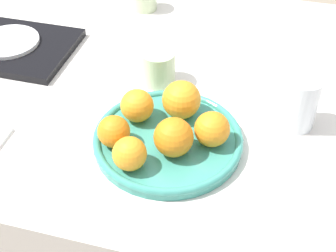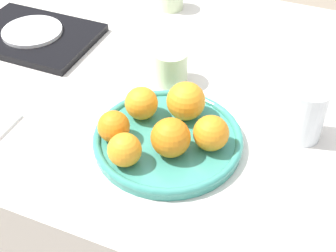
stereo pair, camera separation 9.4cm
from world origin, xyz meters
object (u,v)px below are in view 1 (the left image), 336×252
object	(u,v)px
orange_0	(130,154)
orange_5	(114,132)
orange_3	(137,106)
water_glass	(300,102)
serving_tray	(9,47)
side_plate	(8,42)
orange_4	(181,100)
cup_0	(158,67)
orange_1	(174,137)
fruit_platter	(168,139)
orange_2	(212,129)

from	to	relation	value
orange_0	orange_5	xyz separation A→B (m)	(-0.05, 0.05, -0.00)
orange_3	water_glass	size ratio (longest dim) A/B	0.59
water_glass	serving_tray	distance (m)	0.76
orange_0	side_plate	xyz separation A→B (m)	(-0.45, 0.34, -0.03)
orange_4	water_glass	world-z (taller)	water_glass
orange_3	orange_5	distance (m)	0.09
orange_4	serving_tray	distance (m)	0.54
orange_3	cup_0	xyz separation A→B (m)	(-0.00, 0.17, -0.01)
orange_1	orange_4	xyz separation A→B (m)	(-0.01, 0.11, 0.00)
orange_0	orange_3	distance (m)	0.14
orange_4	water_glass	distance (m)	0.25
orange_4	fruit_platter	bearing A→B (deg)	-96.41
orange_3	serving_tray	bearing A→B (deg)	154.78
orange_1	orange_5	xyz separation A→B (m)	(-0.12, -0.01, -0.01)
orange_2	side_plate	xyz separation A→B (m)	(-0.59, 0.23, -0.03)
orange_3	side_plate	bearing A→B (deg)	154.78
serving_tray	cup_0	world-z (taller)	cup_0
orange_4	cup_0	bearing A→B (deg)	124.35
cup_0	orange_0	bearing A→B (deg)	-84.34
fruit_platter	orange_3	size ratio (longest dim) A/B	4.37
fruit_platter	orange_5	size ratio (longest dim) A/B	4.72
orange_4	orange_3	bearing A→B (deg)	-157.34
orange_5	cup_0	xyz separation A→B (m)	(0.02, 0.25, -0.01)
orange_2	cup_0	xyz separation A→B (m)	(-0.17, 0.20, -0.01)
orange_0	orange_4	xyz separation A→B (m)	(0.06, 0.17, 0.01)
orange_1	orange_0	bearing A→B (deg)	-139.91
orange_0	orange_3	xyz separation A→B (m)	(-0.03, 0.14, 0.00)
orange_3	serving_tray	world-z (taller)	orange_3
orange_2	orange_5	world-z (taller)	orange_2
orange_1	water_glass	distance (m)	0.29
orange_1	orange_3	world-z (taller)	orange_1
side_plate	water_glass	bearing A→B (deg)	-8.07
serving_tray	orange_1	bearing A→B (deg)	-27.98
orange_5	water_glass	world-z (taller)	water_glass
orange_1	orange_5	world-z (taller)	orange_1
serving_tray	orange_2	bearing A→B (deg)	-21.42
fruit_platter	orange_4	bearing A→B (deg)	83.59
orange_0	serving_tray	world-z (taller)	orange_0
fruit_platter	orange_0	world-z (taller)	orange_0
water_glass	cup_0	world-z (taller)	water_glass
orange_4	cup_0	distance (m)	0.16
fruit_platter	orange_3	world-z (taller)	orange_3
serving_tray	cup_0	bearing A→B (deg)	-4.53
fruit_platter	orange_0	bearing A→B (deg)	-117.05
orange_0	orange_5	bearing A→B (deg)	134.34
orange_1	orange_3	size ratio (longest dim) A/B	1.11
orange_0	orange_1	distance (m)	0.09
orange_2	orange_4	xyz separation A→B (m)	(-0.08, 0.07, 0.01)
water_glass	orange_0	bearing A→B (deg)	-142.63
side_plate	orange_0	bearing A→B (deg)	-36.73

